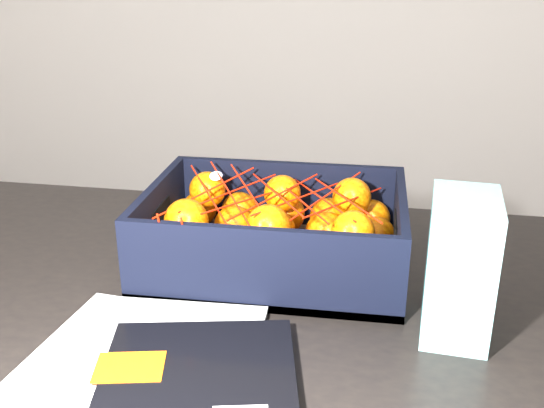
# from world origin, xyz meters

# --- Properties ---
(table) EXTENTS (1.22, 0.82, 0.75)m
(table) POSITION_xyz_m (0.03, -0.33, 0.65)
(table) COLOR black
(table) RESTS_ON ground
(magazine_stack) EXTENTS (0.36, 0.36, 0.02)m
(magazine_stack) POSITION_xyz_m (0.03, -0.50, 0.76)
(magazine_stack) COLOR silver
(magazine_stack) RESTS_ON table
(produce_crate) EXTENTS (0.37, 0.28, 0.12)m
(produce_crate) POSITION_xyz_m (0.12, -0.19, 0.79)
(produce_crate) COLOR brown
(produce_crate) RESTS_ON table
(clementine_heap) EXTENTS (0.35, 0.26, 0.11)m
(clementine_heap) POSITION_xyz_m (0.12, -0.20, 0.80)
(clementine_heap) COLOR #E06104
(clementine_heap) RESTS_ON produce_crate
(mesh_net) EXTENTS (0.31, 0.25, 0.09)m
(mesh_net) POSITION_xyz_m (0.11, -0.20, 0.86)
(mesh_net) COLOR red
(mesh_net) RESTS_ON clementine_heap
(retail_carton) EXTENTS (0.09, 0.12, 0.18)m
(retail_carton) POSITION_xyz_m (0.37, -0.33, 0.84)
(retail_carton) COLOR silver
(retail_carton) RESTS_ON table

